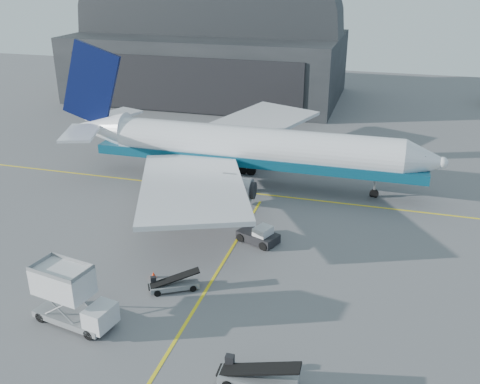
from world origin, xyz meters
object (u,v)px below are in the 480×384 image
(pushback_tug, at_px, (259,236))
(catering_truck, at_px, (71,297))
(belt_loader_b, at_px, (257,377))
(belt_loader_a, at_px, (174,284))
(airliner, at_px, (240,147))

(pushback_tug, bearing_deg, catering_truck, -100.20)
(pushback_tug, relative_size, belt_loader_b, 0.82)
(pushback_tug, distance_m, belt_loader_a, 10.73)
(airliner, xyz_separation_m, belt_loader_a, (1.14, -23.46, -4.03))
(airliner, bearing_deg, belt_loader_b, -72.18)
(belt_loader_b, bearing_deg, pushback_tug, 102.19)
(belt_loader_a, distance_m, belt_loader_b, 12.45)
(airliner, relative_size, pushback_tug, 10.73)
(belt_loader_a, xyz_separation_m, belt_loader_b, (9.13, -8.46, 0.12))
(pushback_tug, distance_m, belt_loader_b, 18.65)
(catering_truck, relative_size, belt_loader_a, 1.63)
(pushback_tug, bearing_deg, belt_loader_b, -53.57)
(airliner, xyz_separation_m, pushback_tug, (5.81, -13.81, -3.87))
(airliner, height_order, catering_truck, airliner)
(belt_loader_a, height_order, belt_loader_b, belt_loader_b)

